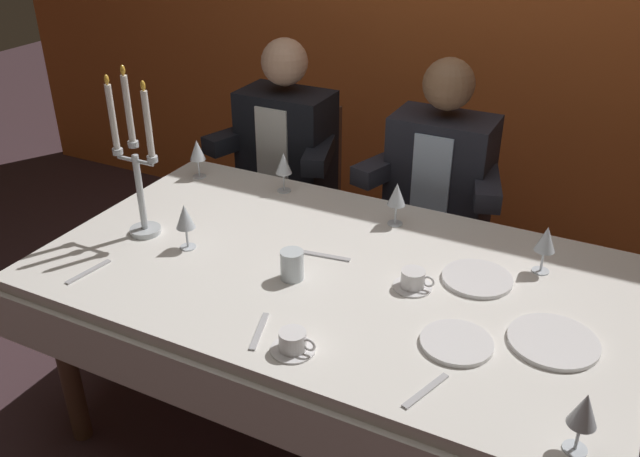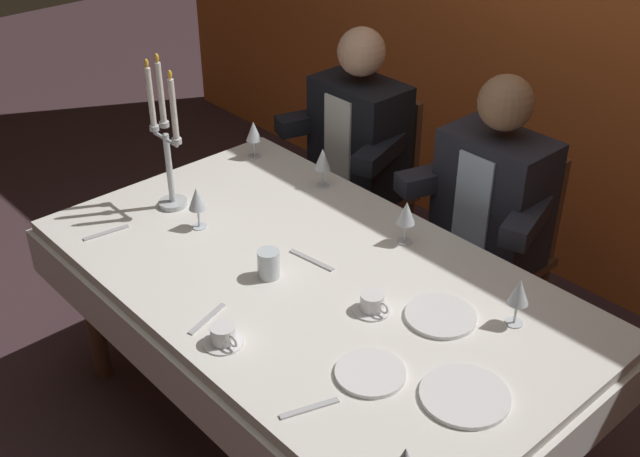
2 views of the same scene
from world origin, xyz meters
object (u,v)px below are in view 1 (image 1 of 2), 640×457
coffee_cup_0 (293,342)px  coffee_cup_1 (413,280)px  dining_table (331,298)px  wine_glass_5 (546,241)px  dinner_plate_2 (553,341)px  wine_glass_3 (283,164)px  dinner_plate_1 (457,343)px  seated_diner_0 (287,146)px  wine_glass_4 (185,218)px  seated_diner_1 (441,175)px  candelabra (137,168)px  wine_glass_0 (584,411)px  wine_glass_1 (197,151)px  wine_glass_2 (397,196)px  dinner_plate_0 (477,279)px  water_tumbler_0 (292,265)px

coffee_cup_0 → coffee_cup_1: size_ratio=1.00×
dining_table → wine_glass_5: (0.62, 0.29, 0.23)m
dinner_plate_2 → wine_glass_3: (-1.15, 0.52, 0.11)m
wine_glass_3 → dinner_plate_1: bearing=-35.4°
seated_diner_0 → wine_glass_4: bearing=-80.6°
seated_diner_1 → wine_glass_5: bearing=-48.5°
dinner_plate_1 → coffee_cup_0: size_ratio=1.53×
wine_glass_4 → seated_diner_0: 1.01m
candelabra → seated_diner_1: candelabra is taller
dinner_plate_1 → wine_glass_0: wine_glass_0 is taller
dining_table → wine_glass_1: (-0.82, 0.40, 0.23)m
wine_glass_0 → seated_diner_0: 2.01m
wine_glass_4 → wine_glass_5: bearing=19.4°
wine_glass_0 → wine_glass_2: (-0.76, 0.83, -0.00)m
seated_diner_0 → dinner_plate_2: bearing=-34.9°
wine_glass_0 → wine_glass_5: bearing=106.3°
dinner_plate_0 → wine_glass_3: 0.93m
dinner_plate_1 → water_tumbler_0: (-0.57, 0.09, 0.04)m
wine_glass_0 → seated_diner_0: bearing=138.2°
wine_glass_2 → seated_diner_1: 0.52m
coffee_cup_0 → dinner_plate_0: bearing=58.3°
dinner_plate_0 → seated_diner_1: size_ratio=0.18×
dinner_plate_1 → wine_glass_4: wine_glass_4 is taller
dining_table → dinner_plate_1: 0.54m
wine_glass_0 → water_tumbler_0: bearing=159.8°
wine_glass_1 → water_tumbler_0: (0.73, -0.51, -0.07)m
dinner_plate_2 → seated_diner_0: seated_diner_0 is taller
dining_table → wine_glass_1: 0.94m
wine_glass_2 → seated_diner_0: bearing=145.6°
dinner_plate_1 → wine_glass_1: bearing=155.0°
wine_glass_1 → seated_diner_0: bearing=72.4°
dinner_plate_0 → dinner_plate_2: same height
dinner_plate_1 → seated_diner_1: 1.16m
wine_glass_3 → dining_table: bearing=-46.0°
dinner_plate_2 → wine_glass_3: 1.26m
wine_glass_1 → seated_diner_1: (0.90, 0.48, -0.12)m
candelabra → wine_glass_4: candelabra is taller
seated_diner_0 → dinner_plate_0: bearing=-33.9°
dinner_plate_2 → coffee_cup_0: bearing=-150.7°
dinner_plate_1 → wine_glass_2: 0.72m
wine_glass_1 → seated_diner_0: size_ratio=0.13×
dining_table → coffee_cup_1: coffee_cup_1 is taller
dinner_plate_0 → wine_glass_2: size_ratio=1.36×
dinner_plate_0 → water_tumbler_0: bearing=-154.5°
dinner_plate_2 → water_tumbler_0: size_ratio=2.54×
candelabra → dinner_plate_0: size_ratio=2.72×
dining_table → wine_glass_2: (0.08, 0.38, 0.23)m
wine_glass_5 → seated_diner_1: 0.81m
candelabra → coffee_cup_0: bearing=-23.2°
wine_glass_2 → wine_glass_5: same height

